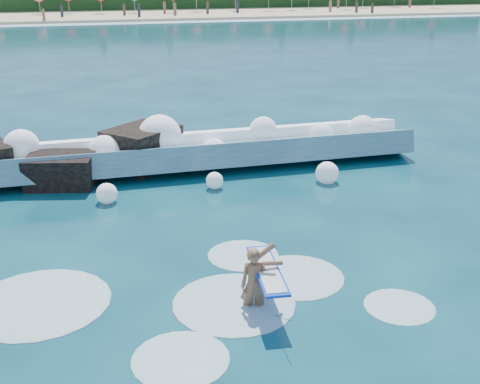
{
  "coord_description": "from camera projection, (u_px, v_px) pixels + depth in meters",
  "views": [
    {
      "loc": [
        -2.26,
        -11.61,
        6.47
      ],
      "look_at": [
        1.5,
        2.0,
        1.2
      ],
      "focal_mm": 45.0,
      "sensor_mm": 36.0,
      "label": 1
    }
  ],
  "objects": [
    {
      "name": "ground",
      "position": [
        199.0,
        279.0,
        13.31
      ],
      "size": [
        200.0,
        200.0,
        0.0
      ],
      "primitive_type": "plane",
      "color": "#07313E",
      "rests_on": "ground"
    },
    {
      "name": "beach",
      "position": [
        84.0,
        16.0,
        83.67
      ],
      "size": [
        140.0,
        20.0,
        0.4
      ],
      "primitive_type": "cube",
      "color": "tan",
      "rests_on": "ground"
    },
    {
      "name": "wet_band",
      "position": [
        87.0,
        24.0,
        73.8
      ],
      "size": [
        140.0,
        5.0,
        0.08
      ],
      "primitive_type": "cube",
      "color": "silver",
      "rests_on": "ground"
    },
    {
      "name": "breaking_wave",
      "position": [
        184.0,
        153.0,
        20.66
      ],
      "size": [
        16.19,
        2.6,
        1.4
      ],
      "color": "#346D84",
      "rests_on": "ground"
    },
    {
      "name": "rock_cluster",
      "position": [
        49.0,
        163.0,
        19.57
      ],
      "size": [
        8.8,
        3.66,
        1.6
      ],
      "color": "black",
      "rests_on": "ground"
    },
    {
      "name": "surfer_with_board",
      "position": [
        257.0,
        281.0,
        12.04
      ],
      "size": [
        0.96,
        2.8,
        1.57
      ],
      "color": "brown",
      "rests_on": "ground"
    },
    {
      "name": "wave_spray",
      "position": [
        172.0,
        144.0,
        20.32
      ],
      "size": [
        14.63,
        4.26,
        1.87
      ],
      "color": "white",
      "rests_on": "ground"
    },
    {
      "name": "surf_foam",
      "position": [
        174.0,
        299.0,
        12.54
      ],
      "size": [
        9.31,
        5.41,
        0.15
      ],
      "color": "silver",
      "rests_on": "ground"
    },
    {
      "name": "beach_umbrellas",
      "position": [
        83.0,
        0.0,
        84.7
      ],
      "size": [
        112.86,
        6.78,
        0.5
      ],
      "color": "red",
      "rests_on": "ground"
    },
    {
      "name": "beachgoers",
      "position": [
        157.0,
        10.0,
        81.95
      ],
      "size": [
        85.94,
        13.75,
        1.94
      ],
      "color": "#3F332D",
      "rests_on": "ground"
    }
  ]
}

